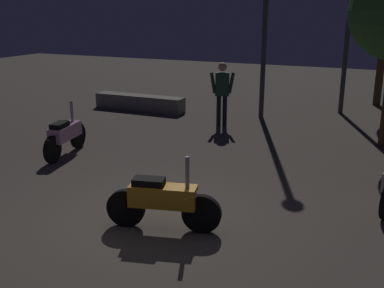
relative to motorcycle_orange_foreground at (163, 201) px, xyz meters
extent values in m
plane|color=#4C443D|center=(-0.33, 0.14, -0.44)|extent=(40.00, 40.00, 0.00)
cylinder|color=black|center=(-0.53, -0.13, -0.16)|extent=(0.57, 0.23, 0.56)
cylinder|color=black|center=(0.54, 0.13, -0.16)|extent=(0.57, 0.23, 0.56)
cube|color=orange|center=(0.00, 0.00, 0.07)|extent=(0.99, 0.52, 0.30)
cube|color=black|center=(-0.19, -0.05, 0.27)|extent=(0.48, 0.34, 0.10)
cylinder|color=gray|center=(0.34, 0.09, 0.45)|extent=(0.07, 0.07, 0.45)
sphere|color=#F2EABF|center=(0.44, 0.11, 0.12)|extent=(0.12, 0.12, 0.12)
cylinder|color=black|center=(-3.42, 1.70, -0.16)|extent=(0.20, 0.57, 0.56)
cylinder|color=black|center=(-3.61, 2.78, -0.16)|extent=(0.20, 0.57, 0.56)
cube|color=#C68CB7|center=(-3.52, 2.24, 0.07)|extent=(0.46, 0.99, 0.30)
cube|color=black|center=(-3.48, 2.05, 0.27)|extent=(0.31, 0.48, 0.10)
cylinder|color=gray|center=(-3.58, 2.59, 0.45)|extent=(0.07, 0.07, 0.45)
sphere|color=#F2EABF|center=(-3.60, 2.69, 0.12)|extent=(0.12, 0.12, 0.12)
cylinder|color=black|center=(-1.29, 6.03, -0.03)|extent=(0.12, 0.12, 0.82)
cylinder|color=black|center=(-1.44, 5.97, -0.03)|extent=(0.12, 0.12, 0.82)
cube|color=#1E3F2D|center=(-1.37, 6.00, 0.69)|extent=(0.42, 0.36, 0.61)
sphere|color=tan|center=(-1.37, 6.00, 1.14)|extent=(0.23, 0.23, 0.23)
cylinder|color=#1E3F2D|center=(-1.14, 6.09, 0.72)|extent=(0.20, 0.15, 0.56)
cylinder|color=#1E3F2D|center=(-1.59, 5.91, 0.72)|extent=(0.20, 0.15, 0.56)
cylinder|color=#38383D|center=(-0.68, 7.42, 2.30)|extent=(0.14, 0.14, 5.48)
cylinder|color=#38383D|center=(1.35, 8.94, 1.72)|extent=(0.14, 0.14, 4.31)
cylinder|color=#4C331E|center=(2.28, 10.63, 1.10)|extent=(0.24, 0.24, 3.08)
cube|color=gray|center=(-4.43, 6.90, -0.21)|extent=(2.93, 0.50, 0.45)
camera|label=1|loc=(2.83, -5.30, 2.60)|focal=43.13mm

